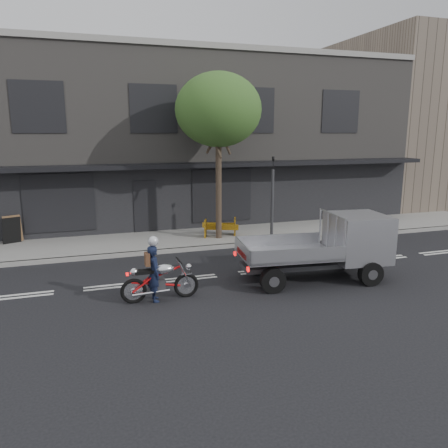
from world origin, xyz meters
TOP-DOWN VIEW (x-y plane):
  - ground at (0.00, 0.00)m, footprint 80.00×80.00m
  - sidewalk at (0.00, 4.70)m, footprint 32.00×3.20m
  - kerb at (0.00, 3.10)m, footprint 32.00×0.20m
  - building_main at (0.00, 11.30)m, footprint 26.00×10.00m
  - building_neighbour at (20.00, 11.30)m, footprint 14.00×10.00m
  - street_tree at (2.20, 4.20)m, footprint 3.40×3.40m
  - traffic_light_pole at (4.20, 3.35)m, footprint 0.12×0.12m
  - motorcycle at (-1.20, -1.46)m, footprint 2.13×0.62m
  - rider at (-1.35, -1.46)m, footprint 0.37×0.56m
  - flatbed_ute at (4.54, -1.38)m, footprint 4.65×2.29m
  - construction_barrier at (2.36, 4.28)m, footprint 1.50×1.02m
  - sandwich_board at (-5.80, 5.77)m, footprint 0.79×0.67m

SIDE VIEW (x-z plane):
  - ground at x=0.00m, z-range 0.00..0.00m
  - sidewalk at x=0.00m, z-range 0.00..0.15m
  - kerb at x=0.00m, z-range 0.00..0.15m
  - construction_barrier at x=2.36m, z-range 0.15..0.93m
  - motorcycle at x=-1.20m, z-range 0.02..1.11m
  - sandwich_board at x=-5.80m, z-range 0.15..1.21m
  - rider at x=-1.35m, z-range 0.00..1.53m
  - flatbed_ute at x=4.54m, z-range 0.15..2.22m
  - traffic_light_pole at x=4.20m, z-range -0.10..3.40m
  - building_main at x=0.00m, z-range 0.00..8.00m
  - building_neighbour at x=20.00m, z-range 0.00..10.00m
  - street_tree at x=2.20m, z-range 1.90..8.65m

